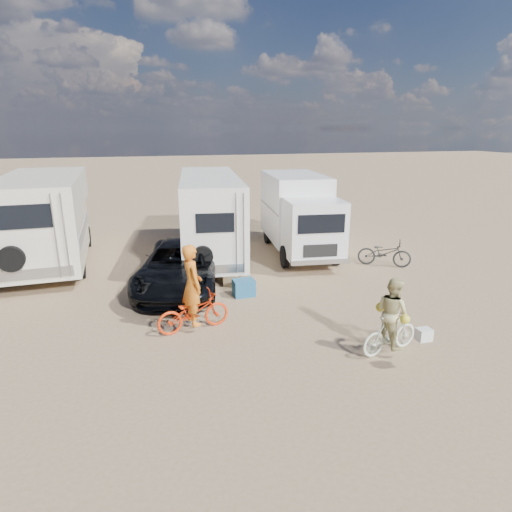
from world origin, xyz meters
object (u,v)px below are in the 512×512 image
object	(u,v)px
crate	(232,279)
cooler	(244,288)
rider_woman	(392,320)
dark_suv	(180,266)
rider_man	(192,292)
rv_left	(46,221)
bike_woman	(390,333)
bike_man	(193,312)
bike_parked	(384,253)
rv_main	(210,217)
box_truck	(299,216)

from	to	relation	value
crate	cooler	bearing A→B (deg)	-81.95
rider_woman	cooler	bearing A→B (deg)	16.54
dark_suv	rider_man	distance (m)	3.01
rv_left	bike_woman	world-z (taller)	rv_left
bike_man	bike_parked	world-z (taller)	bike_parked
rider_woman	dark_suv	bearing A→B (deg)	24.40
rv_main	bike_man	bearing A→B (deg)	-96.51
rv_left	rider_man	size ratio (longest dim) A/B	3.51
rider_man	cooler	xyz separation A→B (m)	(1.71, 1.80, -0.73)
box_truck	bike_parked	distance (m)	3.43
rider_woman	bike_man	bearing A→B (deg)	48.10
rv_left	rider_man	distance (m)	7.94
box_truck	cooler	size ratio (longest dim) A/B	9.23
rider_woman	box_truck	bearing A→B (deg)	-18.97
bike_man	crate	size ratio (longest dim) A/B	3.94
bike_woman	bike_parked	world-z (taller)	bike_parked
box_truck	bike_man	size ratio (longest dim) A/B	3.16
rv_main	rider_man	size ratio (longest dim) A/B	3.62
rider_man	crate	size ratio (longest dim) A/B	4.34
cooler	rv_main	bearing A→B (deg)	89.95
rider_woman	bike_woman	bearing A→B (deg)	-0.00
box_truck	rider_woman	size ratio (longest dim) A/B	3.68
box_truck	rv_main	bearing A→B (deg)	177.02
rv_left	crate	world-z (taller)	rv_left
rider_woman	bike_parked	xyz separation A→B (m)	(3.24, 5.40, -0.28)
dark_suv	rider_man	size ratio (longest dim) A/B	2.52
dark_suv	rider_woman	size ratio (longest dim) A/B	3.23
crate	dark_suv	bearing A→B (deg)	170.97
bike_woman	crate	world-z (taller)	bike_woman
bike_man	box_truck	bearing A→B (deg)	-52.54
dark_suv	rider_man	world-z (taller)	rider_man
rv_main	rv_left	xyz separation A→B (m)	(-5.71, 0.63, 0.04)
dark_suv	crate	size ratio (longest dim) A/B	10.96
dark_suv	bike_woman	world-z (taller)	dark_suv
rv_left	bike_woman	distance (m)	12.13
bike_woman	rv_left	bearing A→B (deg)	29.97
crate	rider_man	bearing A→B (deg)	-119.71
bike_parked	bike_woman	bearing A→B (deg)	-177.69
dark_suv	bike_man	xyz separation A→B (m)	(-0.04, -3.00, -0.22)
dark_suv	cooler	world-z (taller)	dark_suv
dark_suv	bike_woman	xyz separation A→B (m)	(3.87, -5.24, -0.24)
rv_left	rv_main	bearing A→B (deg)	-8.25
bike_woman	bike_parked	distance (m)	6.30
rv_left	cooler	bearing A→B (deg)	-41.94
bike_man	bike_parked	distance (m)	7.81
box_truck	bike_woman	xyz separation A→B (m)	(-0.95, -7.75, -1.03)
rider_woman	rv_main	bearing A→B (deg)	3.82
box_truck	rv_left	bearing A→B (deg)	179.46
rider_man	crate	world-z (taller)	rider_man
bike_woman	bike_parked	size ratio (longest dim) A/B	0.82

